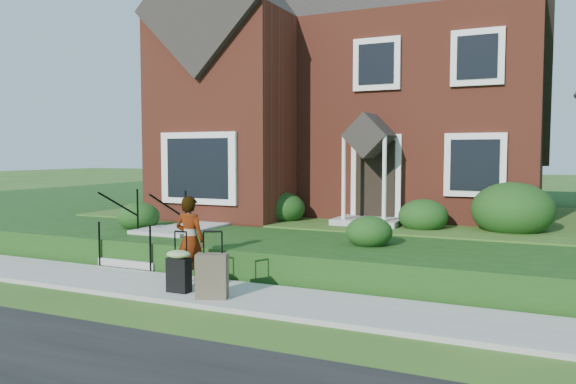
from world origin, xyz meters
The scene contains 10 objects.
ground centered at (0.00, 0.00, 0.00)m, with size 120.00×120.00×0.00m, color #2D5119.
sidewalk centered at (0.00, 0.00, 0.04)m, with size 60.00×1.60×0.08m, color #9E9B93.
terrace centered at (4.00, 10.90, 0.30)m, with size 44.00×20.00×0.60m, color #183C10.
walkway centered at (-2.50, 5.00, 0.63)m, with size 1.20×6.00×0.06m, color #9E9B93.
main_house centered at (-0.21, 9.61, 5.26)m, with size 10.40×10.20×9.40m.
front_steps centered at (-2.50, 1.84, 0.47)m, with size 1.40×2.02×1.50m.
foundation_shrubs centered at (0.87, 5.07, 1.12)m, with size 10.59×4.43×1.27m.
woman centered at (-0.53, 0.29, 0.86)m, with size 0.57×0.37×1.55m, color #999999.
suitcase_black centered at (-0.34, -0.31, 0.47)m, with size 0.42×0.35×1.02m.
suitcase_olive centered at (0.37, -0.41, 0.44)m, with size 0.56×0.43×1.07m.
Camera 1 is at (5.15, -7.86, 2.39)m, focal length 35.00 mm.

